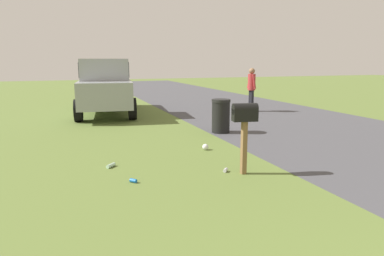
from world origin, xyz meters
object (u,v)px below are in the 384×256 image
Objects in this scene: trash_bin at (221,116)px; pedestrian at (251,86)px; mailbox at (245,118)px; pickup_truck at (105,85)px.

pedestrian is (3.50, -2.94, 0.53)m from trash_bin.
pickup_truck is at bearing 20.46° from mailbox.
pickup_truck is 5.73m from pedestrian.
pickup_truck reaches higher than mailbox.
pickup_truck is at bearing 29.38° from trash_bin.
mailbox is at bearing -119.62° from pedestrian.
trash_bin is (-4.72, -2.66, -0.62)m from pickup_truck.
pedestrian is at bearing 84.80° from pickup_truck.
mailbox is 0.74× the size of pedestrian.
mailbox is 8.17m from pedestrian.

